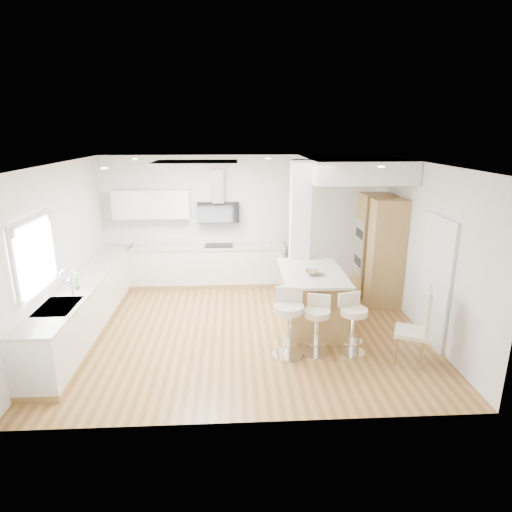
{
  "coord_description": "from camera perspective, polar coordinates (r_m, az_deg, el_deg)",
  "views": [
    {
      "loc": [
        -0.19,
        -6.77,
        3.31
      ],
      "look_at": [
        0.21,
        0.4,
        1.18
      ],
      "focal_mm": 30.0,
      "sensor_mm": 36.0,
      "label": 1
    }
  ],
  "objects": [
    {
      "name": "ground",
      "position": [
        7.54,
        -1.42,
        -9.57
      ],
      "size": [
        6.0,
        6.0,
        0.0
      ],
      "primitive_type": "plane",
      "color": "#A4743C",
      "rests_on": "ground"
    },
    {
      "name": "ceiling",
      "position": [
        7.54,
        -1.42,
        -9.57
      ],
      "size": [
        6.0,
        5.0,
        0.02
      ],
      "primitive_type": "cube",
      "color": "white",
      "rests_on": "ground"
    },
    {
      "name": "wall_back",
      "position": [
        9.46,
        -1.96,
        4.84
      ],
      "size": [
        6.0,
        0.04,
        2.8
      ],
      "primitive_type": "cube",
      "color": "silver",
      "rests_on": "ground"
    },
    {
      "name": "wall_left",
      "position": [
        7.57,
        -24.83,
        0.33
      ],
      "size": [
        0.04,
        5.0,
        2.8
      ],
      "primitive_type": "cube",
      "color": "silver",
      "rests_on": "ground"
    },
    {
      "name": "wall_right",
      "position": [
        7.72,
        21.35,
        1.01
      ],
      "size": [
        0.04,
        5.0,
        2.8
      ],
      "primitive_type": "cube",
      "color": "silver",
      "rests_on": "ground"
    },
    {
      "name": "skylight",
      "position": [
        7.41,
        -7.99,
        12.16
      ],
      "size": [
        4.1,
        2.1,
        0.06
      ],
      "color": "white",
      "rests_on": "ground"
    },
    {
      "name": "window_left",
      "position": [
        6.69,
        -27.49,
        0.61
      ],
      "size": [
        0.06,
        1.28,
        1.07
      ],
      "color": "white",
      "rests_on": "ground"
    },
    {
      "name": "doorway_right",
      "position": [
        7.31,
        22.72,
        -3.27
      ],
      "size": [
        0.05,
        1.0,
        2.1
      ],
      "color": "#4A413A",
      "rests_on": "ground"
    },
    {
      "name": "counter_left",
      "position": [
        7.96,
        -21.41,
        -5.69
      ],
      "size": [
        0.63,
        4.5,
        1.35
      ],
      "color": "#A58246",
      "rests_on": "ground"
    },
    {
      "name": "counter_back",
      "position": [
        9.39,
        -7.46,
        0.18
      ],
      "size": [
        3.62,
        0.63,
        2.5
      ],
      "color": "#A58246",
      "rests_on": "ground"
    },
    {
      "name": "pillar",
      "position": [
        8.05,
        5.79,
        2.67
      ],
      "size": [
        0.35,
        0.35,
        2.8
      ],
      "color": "white",
      "rests_on": "ground"
    },
    {
      "name": "soffit",
      "position": [
        8.51,
        12.7,
        11.31
      ],
      "size": [
        1.78,
        2.2,
        0.4
      ],
      "color": "white",
      "rests_on": "ground"
    },
    {
      "name": "oven_column",
      "position": [
        8.79,
        15.99,
        0.94
      ],
      "size": [
        0.63,
        1.21,
        2.1
      ],
      "color": "#A58246",
      "rests_on": "ground"
    },
    {
      "name": "peninsula",
      "position": [
        7.53,
        7.35,
        -5.57
      ],
      "size": [
        1.1,
        1.64,
        1.06
      ],
      "rotation": [
        0.0,
        0.0,
        -0.02
      ],
      "color": "#A58246",
      "rests_on": "ground"
    },
    {
      "name": "bar_stool_a",
      "position": [
        6.46,
        4.33,
        -8.42
      ],
      "size": [
        0.53,
        0.53,
        1.05
      ],
      "rotation": [
        0.0,
        0.0,
        -0.13
      ],
      "color": "silver",
      "rests_on": "ground"
    },
    {
      "name": "bar_stool_b",
      "position": [
        6.59,
        8.13,
        -8.74
      ],
      "size": [
        0.53,
        0.53,
        0.92
      ],
      "rotation": [
        0.0,
        0.0,
        -0.33
      ],
      "color": "silver",
      "rests_on": "ground"
    },
    {
      "name": "bar_stool_c",
      "position": [
        6.7,
        12.75,
        -8.46
      ],
      "size": [
        0.53,
        0.53,
        0.94
      ],
      "rotation": [
        0.0,
        0.0,
        0.29
      ],
      "color": "silver",
      "rests_on": "ground"
    },
    {
      "name": "dining_chair",
      "position": [
        6.66,
        20.99,
        -8.45
      ],
      "size": [
        0.6,
        0.6,
        1.17
      ],
      "rotation": [
        0.0,
        0.0,
        -0.42
      ],
      "color": "beige",
      "rests_on": "ground"
    }
  ]
}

